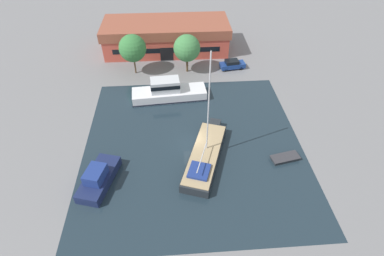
% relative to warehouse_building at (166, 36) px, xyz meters
% --- Properties ---
extents(ground_plane, '(440.00, 440.00, 0.00)m').
position_rel_warehouse_building_xyz_m(ground_plane, '(3.23, -27.64, -2.81)').
color(ground_plane, slate).
extents(water_canal, '(28.57, 29.70, 0.01)m').
position_rel_warehouse_building_xyz_m(water_canal, '(3.23, -27.64, -2.81)').
color(water_canal, '#1E2D38').
rests_on(water_canal, ground).
extents(warehouse_building, '(24.16, 9.87, 5.55)m').
position_rel_warehouse_building_xyz_m(warehouse_building, '(0.00, 0.00, 0.00)').
color(warehouse_building, '#C64C3D').
rests_on(warehouse_building, ground).
extents(quay_tree_near_building, '(4.60, 4.60, 6.80)m').
position_rel_warehouse_building_xyz_m(quay_tree_near_building, '(3.54, -8.83, 1.68)').
color(quay_tree_near_building, brown).
rests_on(quay_tree_near_building, ground).
extents(quay_tree_by_water, '(4.63, 4.63, 7.07)m').
position_rel_warehouse_building_xyz_m(quay_tree_by_water, '(-5.64, -8.71, 1.94)').
color(quay_tree_by_water, brown).
rests_on(quay_tree_by_water, ground).
extents(parked_car, '(4.66, 2.46, 1.66)m').
position_rel_warehouse_building_xyz_m(parked_car, '(11.77, -8.43, -1.97)').
color(parked_car, navy).
rests_on(parked_car, ground).
extents(sailboat_moored, '(6.88, 12.74, 14.58)m').
position_rel_warehouse_building_xyz_m(sailboat_moored, '(4.55, -30.28, -2.10)').
color(sailboat_moored, '#23282D').
rests_on(sailboat_moored, water_canal).
extents(motor_cruiser, '(11.88, 4.27, 3.44)m').
position_rel_warehouse_building_xyz_m(motor_cruiser, '(0.06, -16.79, -1.58)').
color(motor_cruiser, white).
rests_on(motor_cruiser, water_canal).
extents(small_dinghy, '(3.83, 2.20, 0.49)m').
position_rel_warehouse_building_xyz_m(small_dinghy, '(14.62, -31.10, -2.55)').
color(small_dinghy, '#23282D').
rests_on(small_dinghy, water_canal).
extents(cabin_boat, '(4.53, 7.22, 2.54)m').
position_rel_warehouse_building_xyz_m(cabin_boat, '(-8.20, -33.19, -1.90)').
color(cabin_boat, '#19234C').
rests_on(cabin_boat, water_canal).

